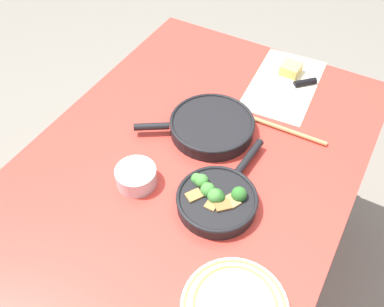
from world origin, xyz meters
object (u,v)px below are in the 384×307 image
object	(u,v)px
skillet_broccoli	(217,198)
prep_bowl_steel	(136,176)
skillet_eggs	(211,126)
grater_knife	(296,85)
cheese_block	(291,69)
wooden_spoon	(257,120)
dinner_plate_stack	(235,307)

from	to	relation	value
skillet_broccoli	prep_bowl_steel	xyz separation A→B (m)	(-0.05, 0.24, -0.00)
skillet_eggs	grater_knife	world-z (taller)	skillet_eggs
prep_bowl_steel	cheese_block	bearing A→B (deg)	-16.39
skillet_broccoli	wooden_spoon	xyz separation A→B (m)	(0.37, 0.04, -0.02)
cheese_block	dinner_plate_stack	size ratio (longest dim) A/B	0.28
skillet_broccoli	wooden_spoon	distance (m)	0.37
dinner_plate_stack	wooden_spoon	bearing A→B (deg)	18.73
grater_knife	skillet_broccoli	bearing A→B (deg)	44.31
wooden_spoon	dinner_plate_stack	size ratio (longest dim) A/B	1.50
skillet_eggs	cheese_block	xyz separation A→B (m)	(0.42, -0.12, -0.01)
skillet_broccoli	wooden_spoon	size ratio (longest dim) A/B	0.98
skillet_eggs	grater_knife	xyz separation A→B (m)	(0.36, -0.17, -0.02)
skillet_eggs	cheese_block	world-z (taller)	skillet_eggs
cheese_block	dinner_plate_stack	world-z (taller)	cheese_block
grater_knife	dinner_plate_stack	xyz separation A→B (m)	(-0.86, -0.16, 0.00)
skillet_eggs	cheese_block	distance (m)	0.44
skillet_broccoli	cheese_block	distance (m)	0.68
wooden_spoon	dinner_plate_stack	distance (m)	0.66
skillet_eggs	prep_bowl_steel	bearing A→B (deg)	40.50
dinner_plate_stack	prep_bowl_steel	bearing A→B (deg)	63.91
skillet_eggs	prep_bowl_steel	xyz separation A→B (m)	(-0.30, 0.09, 0.00)
skillet_eggs	dinner_plate_stack	bearing A→B (deg)	90.64
cheese_block	prep_bowl_steel	distance (m)	0.75
skillet_broccoli	prep_bowl_steel	bearing A→B (deg)	104.13
prep_bowl_steel	skillet_broccoli	bearing A→B (deg)	-79.53
wooden_spoon	cheese_block	size ratio (longest dim) A/B	5.29
wooden_spoon	skillet_eggs	bearing A→B (deg)	44.30
wooden_spoon	dinner_plate_stack	world-z (taller)	dinner_plate_stack
grater_knife	wooden_spoon	bearing A→B (deg)	33.87
skillet_broccoli	cheese_block	size ratio (longest dim) A/B	5.21
dinner_plate_stack	grater_knife	bearing A→B (deg)	10.57
grater_knife	dinner_plate_stack	distance (m)	0.88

